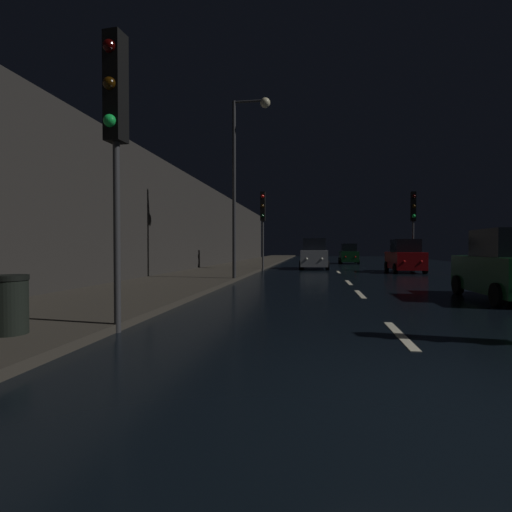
# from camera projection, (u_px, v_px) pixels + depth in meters

# --- Properties ---
(ground) EXTENTS (26.66, 84.00, 0.02)m
(ground) POSITION_uv_depth(u_px,v_px,m) (335.00, 269.00, 27.90)
(ground) COLOR black
(sidewalk_left) EXTENTS (4.40, 84.00, 0.15)m
(sidewalk_left) POSITION_uv_depth(u_px,v_px,m) (239.00, 267.00, 28.98)
(sidewalk_left) COLOR #38332B
(sidewalk_left) RESTS_ON ground
(building_facade_left) EXTENTS (0.80, 63.00, 6.14)m
(building_facade_left) POSITION_uv_depth(u_px,v_px,m) (190.00, 225.00, 25.85)
(building_facade_left) COLOR #2D2B28
(building_facade_left) RESTS_ON ground
(lane_centerline) EXTENTS (0.16, 19.56, 0.01)m
(lane_centerline) POSITION_uv_depth(u_px,v_px,m) (353.00, 287.00, 14.90)
(lane_centerline) COLOR beige
(lane_centerline) RESTS_ON ground
(traffic_light_far_left) EXTENTS (0.31, 0.46, 5.17)m
(traffic_light_far_left) POSITION_uv_depth(u_px,v_px,m) (263.00, 213.00, 25.19)
(traffic_light_far_left) COLOR #38383A
(traffic_light_far_left) RESTS_ON ground
(traffic_light_far_right) EXTENTS (0.33, 0.47, 5.13)m
(traffic_light_far_right) POSITION_uv_depth(u_px,v_px,m) (413.00, 213.00, 24.84)
(traffic_light_far_right) COLOR #38383A
(traffic_light_far_right) RESTS_ON ground
(traffic_light_near_left) EXTENTS (0.34, 0.47, 5.27)m
(traffic_light_near_left) POSITION_uv_depth(u_px,v_px,m) (115.00, 114.00, 6.75)
(traffic_light_near_left) COLOR #38383A
(traffic_light_near_left) RESTS_ON ground
(streetlamp_overhead) EXTENTS (1.70, 0.44, 8.09)m
(streetlamp_overhead) POSITION_uv_depth(u_px,v_px,m) (243.00, 163.00, 17.07)
(streetlamp_overhead) COLOR #2D2D30
(streetlamp_overhead) RESTS_ON ground
(trash_bin_curbside) EXTENTS (0.55, 0.55, 0.93)m
(trash_bin_curbside) POSITION_uv_depth(u_px,v_px,m) (10.00, 304.00, 6.05)
(trash_bin_curbside) COLOR black
(trash_bin_curbside) RESTS_ON sidewalk_left
(car_approaching_headlights) EXTENTS (1.99, 4.32, 2.18)m
(car_approaching_headlights) POSITION_uv_depth(u_px,v_px,m) (314.00, 255.00, 27.50)
(car_approaching_headlights) COLOR #A5A8AD
(car_approaching_headlights) RESTS_ON ground
(car_parked_right_far) EXTENTS (1.86, 4.03, 2.03)m
(car_parked_right_far) POSITION_uv_depth(u_px,v_px,m) (405.00, 257.00, 23.70)
(car_parked_right_far) COLOR maroon
(car_parked_right_far) RESTS_ON ground
(car_parked_right_near) EXTENTS (1.88, 4.06, 2.05)m
(car_parked_right_near) POSITION_uv_depth(u_px,v_px,m) (507.00, 268.00, 11.09)
(car_parked_right_near) COLOR #0F3819
(car_parked_right_near) RESTS_ON ground
(car_distant_taillights) EXTENTS (1.75, 3.78, 1.91)m
(car_distant_taillights) POSITION_uv_depth(u_px,v_px,m) (349.00, 254.00, 36.76)
(car_distant_taillights) COLOR #0F3819
(car_distant_taillights) RESTS_ON ground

